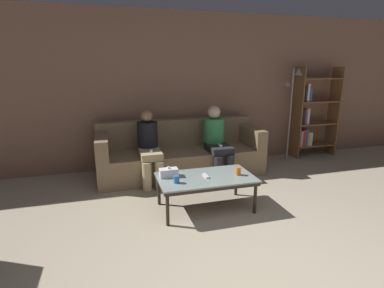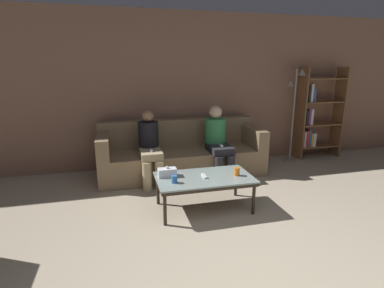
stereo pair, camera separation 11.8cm
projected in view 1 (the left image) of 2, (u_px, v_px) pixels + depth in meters
The scene contains 11 objects.
wall_back at pixel (173, 91), 5.12m from camera, with size 12.00×0.06×2.60m.
couch at pixel (180, 155), 4.89m from camera, with size 2.60×0.89×0.85m.
coffee_table at pixel (206, 180), 3.62m from camera, with size 1.16×0.65×0.42m.
cup_near_left at pixel (176, 179), 3.41m from camera, with size 0.07×0.07×0.09m.
cup_near_right at pixel (238, 171), 3.65m from camera, with size 0.07×0.07×0.10m.
tissue_box at pixel (169, 173), 3.60m from camera, with size 0.22×0.12×0.13m.
game_remote at pixel (206, 176), 3.61m from camera, with size 0.04×0.15×0.02m.
bookshelf at pixel (311, 116), 5.74m from camera, with size 0.85×0.32×1.70m.
standing_lamp at pixel (291, 105), 5.40m from camera, with size 0.31×0.26×1.68m.
seated_person_left_end at pixel (149, 146), 4.46m from camera, with size 0.31×0.70×1.08m.
seated_person_mid_left at pixel (216, 139), 4.75m from camera, with size 0.34×0.72×1.11m.
Camera 1 is at (-1.10, -1.58, 1.71)m, focal length 28.00 mm.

